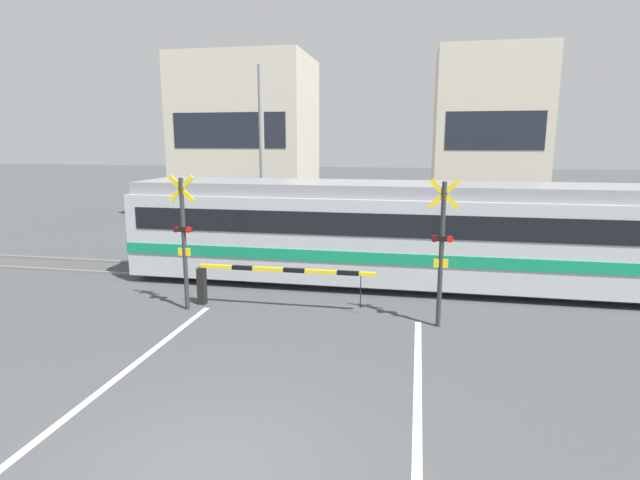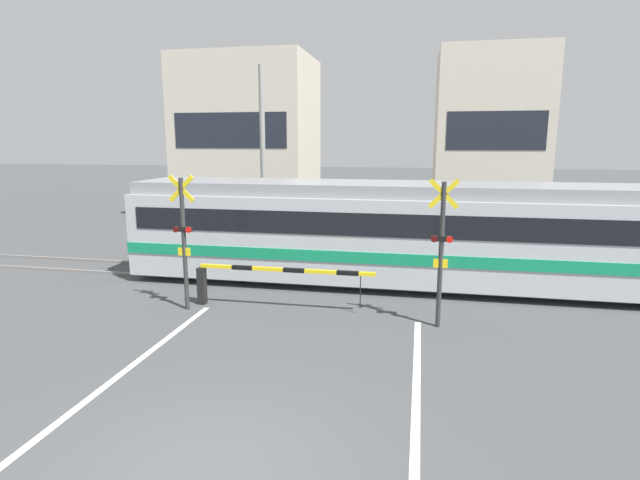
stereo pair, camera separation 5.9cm
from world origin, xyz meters
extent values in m
plane|color=#444749|center=(0.00, 0.00, 0.00)|extent=(160.00, 160.00, 0.00)
cube|color=gray|center=(0.00, 8.82, 0.04)|extent=(50.00, 0.10, 0.08)
cube|color=gray|center=(0.00, 10.25, 0.04)|extent=(50.00, 0.10, 0.08)
cube|color=white|center=(-2.68, 1.13, 0.00)|extent=(0.14, 10.26, 0.01)
cube|color=white|center=(2.68, 1.13, 0.00)|extent=(0.14, 10.26, 0.01)
cube|color=#B7BCC1|center=(2.85, 9.54, 1.45)|extent=(17.69, 2.88, 2.45)
cube|color=gray|center=(2.85, 9.54, 2.86)|extent=(17.51, 2.54, 0.36)
cube|color=#148C59|center=(2.85, 9.54, 1.08)|extent=(17.70, 2.94, 0.32)
cube|color=black|center=(2.85, 9.54, 2.00)|extent=(16.98, 2.93, 0.64)
cube|color=black|center=(-6.00, 9.54, 2.00)|extent=(0.03, 2.02, 0.80)
cylinder|color=black|center=(-2.63, 8.82, 0.38)|extent=(0.76, 0.12, 0.76)
cylinder|color=black|center=(-2.63, 10.25, 0.38)|extent=(0.76, 0.12, 0.76)
cylinder|color=black|center=(8.34, 8.82, 0.38)|extent=(0.76, 0.12, 0.76)
cylinder|color=black|center=(8.34, 10.25, 0.38)|extent=(0.76, 0.12, 0.76)
cube|color=black|center=(-2.93, 6.56, 0.49)|extent=(0.20, 0.20, 0.98)
cube|color=yellow|center=(-0.65, 6.56, 1.04)|extent=(4.56, 0.09, 0.09)
cube|color=black|center=(-1.79, 6.56, 1.04)|extent=(0.55, 0.10, 0.10)
cube|color=black|center=(-0.42, 6.56, 1.04)|extent=(0.55, 0.10, 0.10)
cube|color=black|center=(0.94, 6.56, 1.04)|extent=(0.55, 0.10, 0.10)
cylinder|color=black|center=(1.26, 6.56, 0.57)|extent=(0.02, 0.02, 0.83)
cube|color=black|center=(2.93, 12.48, 0.49)|extent=(0.20, 0.20, 0.98)
cube|color=yellow|center=(0.65, 12.48, 1.04)|extent=(4.56, 0.09, 0.09)
cube|color=black|center=(1.79, 12.48, 1.04)|extent=(0.55, 0.10, 0.10)
cube|color=black|center=(0.42, 12.48, 1.04)|extent=(0.55, 0.10, 0.10)
cube|color=black|center=(-0.94, 12.48, 1.04)|extent=(0.55, 0.10, 0.10)
cylinder|color=black|center=(-1.26, 12.48, 0.57)|extent=(0.02, 0.02, 0.83)
cylinder|color=#333333|center=(-3.13, 6.09, 1.68)|extent=(0.11, 0.11, 3.36)
cube|color=yellow|center=(-3.13, 6.09, 3.09)|extent=(0.68, 0.04, 0.68)
cube|color=yellow|center=(-3.13, 6.09, 3.09)|extent=(0.68, 0.04, 0.68)
cube|color=black|center=(-3.13, 6.09, 2.08)|extent=(0.44, 0.12, 0.12)
cylinder|color=#4C0C0C|center=(-3.30, 6.01, 2.08)|extent=(0.15, 0.03, 0.15)
cylinder|color=red|center=(-2.96, 6.01, 2.08)|extent=(0.15, 0.03, 0.15)
cube|color=yellow|center=(-3.13, 6.07, 1.51)|extent=(0.32, 0.03, 0.20)
cylinder|color=#333333|center=(3.13, 6.09, 1.68)|extent=(0.11, 0.11, 3.36)
cube|color=yellow|center=(3.13, 6.09, 3.09)|extent=(0.68, 0.04, 0.68)
cube|color=yellow|center=(3.13, 6.09, 3.09)|extent=(0.68, 0.04, 0.68)
cube|color=black|center=(3.13, 6.09, 2.08)|extent=(0.44, 0.12, 0.12)
cylinder|color=#4C0C0C|center=(2.96, 6.01, 2.08)|extent=(0.15, 0.03, 0.15)
cylinder|color=red|center=(3.30, 6.01, 2.08)|extent=(0.15, 0.03, 0.15)
cube|color=yellow|center=(3.13, 6.07, 1.51)|extent=(0.32, 0.03, 0.20)
cylinder|color=brown|center=(1.24, 14.64, 0.43)|extent=(0.13, 0.13, 0.86)
cylinder|color=brown|center=(1.38, 14.64, 0.43)|extent=(0.13, 0.13, 0.86)
cube|color=#B7B7BC|center=(1.31, 14.64, 1.20)|extent=(0.38, 0.22, 0.68)
sphere|color=tan|center=(1.31, 14.64, 1.67)|extent=(0.23, 0.23, 0.23)
cube|color=beige|center=(-6.75, 21.46, 4.35)|extent=(6.95, 5.56, 8.69)
cube|color=#1E232D|center=(-6.75, 18.67, 4.78)|extent=(5.84, 0.03, 1.74)
cube|color=beige|center=(5.84, 21.46, 4.28)|extent=(5.13, 5.56, 8.57)
cube|color=#1E232D|center=(5.84, 18.67, 4.71)|extent=(4.31, 0.03, 1.71)
cylinder|color=gray|center=(-3.88, 14.98, 3.65)|extent=(0.22, 0.22, 7.29)
camera|label=1|loc=(2.55, -5.23, 4.21)|focal=28.00mm
camera|label=2|loc=(2.61, -5.22, 4.21)|focal=28.00mm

